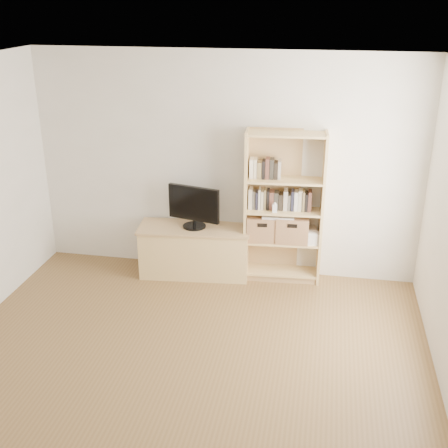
% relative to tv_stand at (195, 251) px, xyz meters
% --- Properties ---
extents(floor, '(4.50, 5.00, 0.01)m').
position_rel_tv_stand_xyz_m(floor, '(0.32, -2.26, -0.29)').
color(floor, brown).
rests_on(floor, ground).
extents(back_wall, '(4.50, 0.02, 2.60)m').
position_rel_tv_stand_xyz_m(back_wall, '(0.32, 0.24, 1.01)').
color(back_wall, silver).
rests_on(back_wall, floor).
extents(ceiling, '(4.50, 5.00, 0.01)m').
position_rel_tv_stand_xyz_m(ceiling, '(0.32, -2.26, 2.31)').
color(ceiling, white).
rests_on(ceiling, back_wall).
extents(tv_stand, '(1.31, 0.60, 0.58)m').
position_rel_tv_stand_xyz_m(tv_stand, '(0.00, 0.00, 0.00)').
color(tv_stand, tan).
rests_on(tv_stand, floor).
extents(bookshelf, '(0.91, 0.37, 1.77)m').
position_rel_tv_stand_xyz_m(bookshelf, '(1.03, 0.08, 0.60)').
color(bookshelf, tan).
rests_on(bookshelf, floor).
extents(television, '(0.63, 0.20, 0.50)m').
position_rel_tv_stand_xyz_m(television, '(0.00, 0.00, 0.57)').
color(television, black).
rests_on(television, tv_stand).
extents(books_row_mid, '(0.89, 0.21, 0.24)m').
position_rel_tv_stand_xyz_m(books_row_mid, '(1.03, 0.10, 0.70)').
color(books_row_mid, '#B4A89A').
rests_on(books_row_mid, bookshelf).
extents(books_row_upper, '(0.42, 0.17, 0.22)m').
position_rel_tv_stand_xyz_m(books_row_upper, '(0.83, 0.09, 1.05)').
color(books_row_upper, '#B4A89A').
rests_on(books_row_upper, bookshelf).
extents(baby_monitor, '(0.05, 0.04, 0.10)m').
position_rel_tv_stand_xyz_m(baby_monitor, '(0.94, -0.02, 0.63)').
color(baby_monitor, white).
rests_on(baby_monitor, bookshelf).
extents(basket_left, '(0.39, 0.33, 0.29)m').
position_rel_tv_stand_xyz_m(basket_left, '(0.79, 0.06, 0.35)').
color(basket_left, olive).
rests_on(basket_left, bookshelf).
extents(basket_right, '(0.38, 0.32, 0.30)m').
position_rel_tv_stand_xyz_m(basket_right, '(1.14, 0.08, 0.35)').
color(basket_right, olive).
rests_on(basket_right, bookshelf).
extents(laptop, '(0.37, 0.26, 0.03)m').
position_rel_tv_stand_xyz_m(laptop, '(0.98, 0.07, 0.51)').
color(laptop, silver).
rests_on(laptop, basket_left).
extents(magazine_stack, '(0.24, 0.30, 0.12)m').
position_rel_tv_stand_xyz_m(magazine_stack, '(1.33, 0.10, 0.26)').
color(magazine_stack, silver).
rests_on(magazine_stack, bookshelf).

